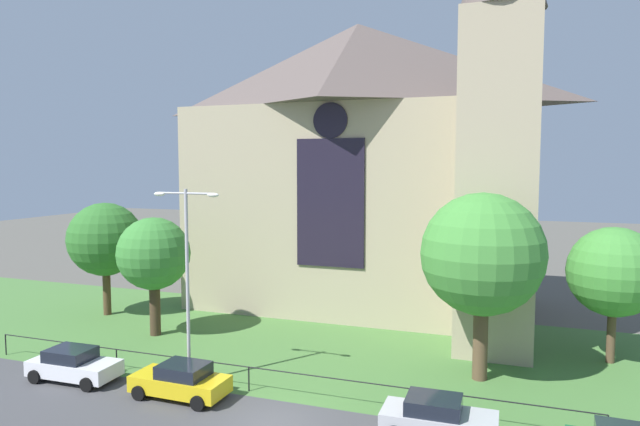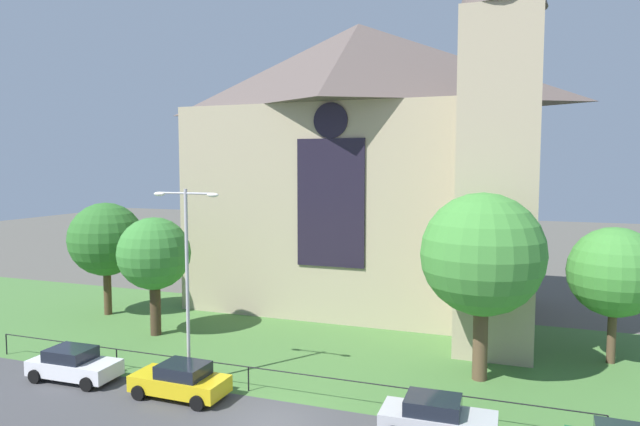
{
  "view_description": "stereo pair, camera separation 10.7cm",
  "coord_description": "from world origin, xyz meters",
  "px_view_note": "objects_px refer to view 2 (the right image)",
  "views": [
    {
      "loc": [
        8.87,
        -19.38,
        10.04
      ],
      "look_at": [
        -0.93,
        8.0,
        7.58
      ],
      "focal_mm": 31.67,
      "sensor_mm": 36.0,
      "label": 1
    },
    {
      "loc": [
        8.97,
        -19.35,
        10.04
      ],
      "look_at": [
        -0.93,
        8.0,
        7.58
      ],
      "focal_mm": 31.67,
      "sensor_mm": 36.0,
      "label": 2
    }
  ],
  "objects_px": {
    "church_building": "(366,162)",
    "tree_right_near": "(482,255)",
    "tree_left_far": "(106,239)",
    "parked_car_yellow": "(181,380)",
    "tree_right_far": "(614,272)",
    "streetlamp_near": "(187,262)",
    "parked_car_white": "(74,364)",
    "parked_car_silver": "(437,418)",
    "tree_left_near": "(154,254)"
  },
  "relations": [
    {
      "from": "church_building",
      "to": "tree_right_near",
      "type": "relative_size",
      "value": 2.95
    },
    {
      "from": "tree_left_far",
      "to": "parked_car_yellow",
      "type": "height_order",
      "value": "tree_left_far"
    },
    {
      "from": "parked_car_yellow",
      "to": "tree_left_far",
      "type": "bearing_deg",
      "value": -37.89
    },
    {
      "from": "church_building",
      "to": "tree_right_far",
      "type": "height_order",
      "value": "church_building"
    },
    {
      "from": "streetlamp_near",
      "to": "parked_car_white",
      "type": "bearing_deg",
      "value": -164.13
    },
    {
      "from": "parked_car_white",
      "to": "parked_car_silver",
      "type": "bearing_deg",
      "value": -0.95
    },
    {
      "from": "parked_car_silver",
      "to": "tree_right_far",
      "type": "bearing_deg",
      "value": 55.82
    },
    {
      "from": "tree_left_far",
      "to": "parked_car_white",
      "type": "distance_m",
      "value": 12.79
    },
    {
      "from": "tree_right_far",
      "to": "tree_left_far",
      "type": "height_order",
      "value": "tree_left_far"
    },
    {
      "from": "parked_car_yellow",
      "to": "parked_car_silver",
      "type": "relative_size",
      "value": 1.0
    },
    {
      "from": "parked_car_silver",
      "to": "streetlamp_near",
      "type": "bearing_deg",
      "value": 171.96
    },
    {
      "from": "tree_left_near",
      "to": "parked_car_white",
      "type": "relative_size",
      "value": 1.66
    },
    {
      "from": "church_building",
      "to": "tree_left_near",
      "type": "height_order",
      "value": "church_building"
    },
    {
      "from": "tree_left_near",
      "to": "streetlamp_near",
      "type": "distance_m",
      "value": 8.38
    },
    {
      "from": "church_building",
      "to": "parked_car_white",
      "type": "xyz_separation_m",
      "value": [
        -9.08,
        -18.34,
        -9.53
      ]
    },
    {
      "from": "tree_right_near",
      "to": "parked_car_white",
      "type": "height_order",
      "value": "tree_right_near"
    },
    {
      "from": "tree_right_far",
      "to": "parked_car_white",
      "type": "height_order",
      "value": "tree_right_far"
    },
    {
      "from": "tree_right_near",
      "to": "tree_left_far",
      "type": "relative_size",
      "value": 1.16
    },
    {
      "from": "church_building",
      "to": "tree_left_near",
      "type": "bearing_deg",
      "value": -131.56
    },
    {
      "from": "tree_left_near",
      "to": "parked_car_white",
      "type": "distance_m",
      "value": 8.37
    },
    {
      "from": "tree_right_far",
      "to": "tree_right_near",
      "type": "relative_size",
      "value": 0.79
    },
    {
      "from": "tree_right_near",
      "to": "parked_car_white",
      "type": "xyz_separation_m",
      "value": [
        -17.9,
        -6.55,
        -5.18
      ]
    },
    {
      "from": "church_building",
      "to": "tree_left_far",
      "type": "bearing_deg",
      "value": -152.15
    },
    {
      "from": "tree_right_near",
      "to": "tree_left_far",
      "type": "height_order",
      "value": "tree_right_near"
    },
    {
      "from": "streetlamp_near",
      "to": "parked_car_yellow",
      "type": "distance_m",
      "value": 5.16
    },
    {
      "from": "tree_right_near",
      "to": "parked_car_silver",
      "type": "relative_size",
      "value": 2.08
    },
    {
      "from": "tree_right_near",
      "to": "parked_car_silver",
      "type": "height_order",
      "value": "tree_right_near"
    },
    {
      "from": "tree_left_near",
      "to": "parked_car_yellow",
      "type": "height_order",
      "value": "tree_left_near"
    },
    {
      "from": "church_building",
      "to": "parked_car_yellow",
      "type": "distance_m",
      "value": 20.91
    },
    {
      "from": "tree_right_far",
      "to": "streetlamp_near",
      "type": "height_order",
      "value": "streetlamp_near"
    },
    {
      "from": "tree_left_far",
      "to": "parked_car_silver",
      "type": "distance_m",
      "value": 25.82
    },
    {
      "from": "tree_right_far",
      "to": "parked_car_silver",
      "type": "distance_m",
      "value": 13.74
    },
    {
      "from": "church_building",
      "to": "tree_left_far",
      "type": "xyz_separation_m",
      "value": [
        -15.68,
        -8.28,
        -5.17
      ]
    },
    {
      "from": "church_building",
      "to": "parked_car_white",
      "type": "distance_m",
      "value": 22.57
    },
    {
      "from": "parked_car_yellow",
      "to": "parked_car_silver",
      "type": "distance_m",
      "value": 10.99
    },
    {
      "from": "tree_left_near",
      "to": "tree_right_far",
      "type": "bearing_deg",
      "value": 8.89
    },
    {
      "from": "church_building",
      "to": "streetlamp_near",
      "type": "height_order",
      "value": "church_building"
    },
    {
      "from": "parked_car_white",
      "to": "church_building",
      "type": "bearing_deg",
      "value": 62.34
    },
    {
      "from": "church_building",
      "to": "tree_left_far",
      "type": "relative_size",
      "value": 3.43
    },
    {
      "from": "tree_right_far",
      "to": "tree_left_far",
      "type": "xyz_separation_m",
      "value": [
        -30.62,
        -1.09,
        0.42
      ]
    },
    {
      "from": "tree_left_near",
      "to": "tree_right_near",
      "type": "xyz_separation_m",
      "value": [
        18.62,
        -0.72,
        1.09
      ]
    },
    {
      "from": "parked_car_silver",
      "to": "parked_car_yellow",
      "type": "bearing_deg",
      "value": 179.38
    },
    {
      "from": "church_building",
      "to": "tree_left_near",
      "type": "distance_m",
      "value": 15.76
    },
    {
      "from": "tree_right_near",
      "to": "parked_car_silver",
      "type": "xyz_separation_m",
      "value": [
        -1.06,
        -6.45,
        -5.18
      ]
    },
    {
      "from": "tree_right_near",
      "to": "parked_car_yellow",
      "type": "relative_size",
      "value": 2.08
    },
    {
      "from": "church_building",
      "to": "tree_right_far",
      "type": "bearing_deg",
      "value": -25.73
    },
    {
      "from": "tree_right_far",
      "to": "parked_car_white",
      "type": "xyz_separation_m",
      "value": [
        -24.02,
        -11.14,
        -3.93
      ]
    },
    {
      "from": "church_building",
      "to": "parked_car_silver",
      "type": "relative_size",
      "value": 6.14
    },
    {
      "from": "tree_right_far",
      "to": "tree_right_near",
      "type": "bearing_deg",
      "value": -143.17
    },
    {
      "from": "tree_left_far",
      "to": "streetlamp_near",
      "type": "height_order",
      "value": "streetlamp_near"
    }
  ]
}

